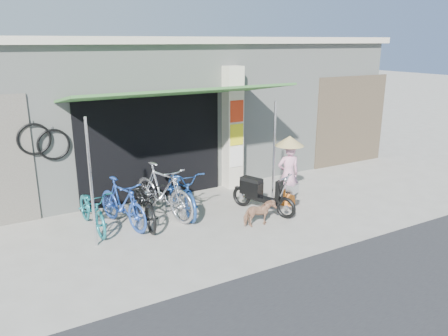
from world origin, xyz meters
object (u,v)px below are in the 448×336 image
moped (262,194)px  street_dog (259,213)px  bike_black (143,201)px  bike_navy (182,190)px  bike_silver (163,191)px  nun (288,170)px  bike_teal (92,209)px  bike_blue (122,203)px

moped → street_dog: bearing=-149.4°
bike_black → bike_navy: 0.94m
street_dog → moped: moped is taller
bike_silver → moped: bike_silver is taller
bike_silver → nun: (2.73, -0.70, 0.23)m
bike_teal → moped: size_ratio=1.05×
bike_silver → nun: size_ratio=1.20×
bike_silver → moped: (1.94, -0.81, -0.16)m
moped → bike_blue: bearing=143.4°
bike_black → moped: (2.42, -0.67, -0.05)m
bike_black → bike_silver: 0.51m
nun → street_dog: bearing=45.2°
bike_black → bike_navy: (0.92, 0.16, 0.03)m
bike_blue → nun: bearing=-24.8°
bike_silver → street_dog: size_ratio=2.97×
street_dog → bike_black: bearing=61.4°
bike_teal → street_dog: bearing=-30.3°
bike_silver → bike_blue: bearing=169.2°
bike_teal → bike_blue: bearing=-18.0°
bike_teal → bike_silver: size_ratio=0.85×
street_dog → nun: 1.55m
bike_blue → bike_black: (0.41, -0.05, -0.02)m
street_dog → bike_teal: bearing=67.9°
bike_silver → street_dog: bike_silver is taller
bike_navy → moped: bike_navy is taller
bike_teal → street_dog: size_ratio=2.53×
bike_black → street_dog: bearing=-29.2°
bike_silver → moped: size_ratio=1.24×
street_dog → moped: 0.79m
bike_navy → street_dog: bike_navy is taller
street_dog → nun: nun is taller
bike_teal → bike_blue: 0.58m
nun → bike_navy: bearing=-2.4°
bike_navy → nun: bearing=-10.5°
bike_black → nun: nun is taller
bike_blue → street_dog: size_ratio=2.55×
bike_silver → nun: 2.83m
bike_silver → nun: bearing=-30.8°
bike_black → bike_navy: bearing=14.0°
bike_black → nun: bearing=-5.5°
bike_navy → nun: 2.41m
bike_navy → bike_black: bearing=-163.5°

